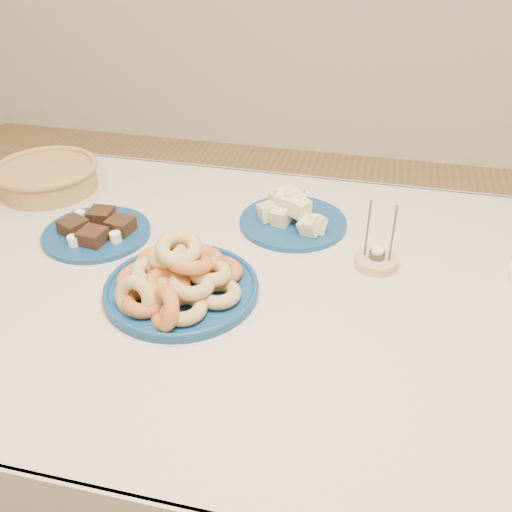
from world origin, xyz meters
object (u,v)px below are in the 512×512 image
dining_table (261,319)px  donut_platter (179,280)px  wicker_basket (47,176)px  melon_plate (292,215)px  brownie_plate (97,231)px  candle_holder (376,260)px

dining_table → donut_platter: 0.23m
wicker_basket → melon_plate: bearing=-3.0°
melon_plate → wicker_basket: (-0.70, 0.04, 0.01)m
brownie_plate → donut_platter: bearing=-32.5°
donut_platter → brownie_plate: donut_platter is taller
donut_platter → melon_plate: donut_platter is taller
donut_platter → melon_plate: size_ratio=1.48×
donut_platter → candle_holder: size_ratio=2.68×
wicker_basket → brownie_plate: bearing=-39.3°
donut_platter → candle_holder: candle_holder is taller
wicker_basket → candle_holder: (0.92, -0.18, -0.03)m
dining_table → donut_platter: size_ratio=3.94×
brownie_plate → melon_plate: bearing=20.0°
melon_plate → brownie_plate: bearing=-160.0°
dining_table → melon_plate: (0.02, 0.26, 0.13)m
dining_table → candle_holder: 0.29m
donut_platter → melon_plate: bearing=62.9°
melon_plate → candle_holder: size_ratio=1.81×
brownie_plate → candle_holder: size_ratio=2.03×
wicker_basket → dining_table: bearing=-23.5°
brownie_plate → candle_holder: 0.68m
dining_table → brownie_plate: size_ratio=5.19×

